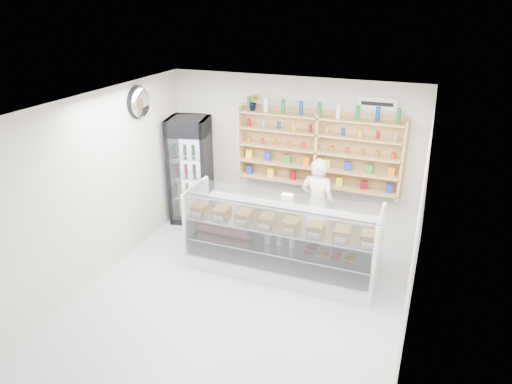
% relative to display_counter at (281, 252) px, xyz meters
% --- Properties ---
extents(room, '(5.00, 5.00, 5.00)m').
position_rel_display_counter_xyz_m(room, '(-0.34, -0.94, 1.05)').
color(room, '#ABACB0').
rests_on(room, ground).
extents(display_counter, '(2.94, 0.88, 1.28)m').
position_rel_display_counter_xyz_m(display_counter, '(0.00, 0.00, 0.00)').
color(display_counter, white).
rests_on(display_counter, floor).
extents(shop_worker, '(0.62, 0.44, 1.61)m').
position_rel_display_counter_xyz_m(shop_worker, '(0.30, 1.00, 0.45)').
color(shop_worker, silver).
rests_on(shop_worker, floor).
extents(drinks_cooler, '(0.86, 0.85, 2.01)m').
position_rel_display_counter_xyz_m(drinks_cooler, '(-2.19, 1.18, 0.66)').
color(drinks_cooler, black).
rests_on(drinks_cooler, floor).
extents(wall_shelving, '(2.84, 0.28, 1.33)m').
position_rel_display_counter_xyz_m(wall_shelving, '(0.16, 1.40, 1.24)').
color(wall_shelving, tan).
rests_on(wall_shelving, back_wall).
extents(potted_plant, '(0.17, 0.14, 0.30)m').
position_rel_display_counter_xyz_m(potted_plant, '(-1.00, 1.40, 1.99)').
color(potted_plant, '#1E6626').
rests_on(potted_plant, wall_shelving).
extents(security_mirror, '(0.15, 0.50, 0.50)m').
position_rel_display_counter_xyz_m(security_mirror, '(-2.51, 0.26, 2.10)').
color(security_mirror, silver).
rests_on(security_mirror, left_wall).
extents(wall_sign, '(0.62, 0.03, 0.20)m').
position_rel_display_counter_xyz_m(wall_sign, '(1.06, 1.53, 2.10)').
color(wall_sign, white).
rests_on(wall_sign, back_wall).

